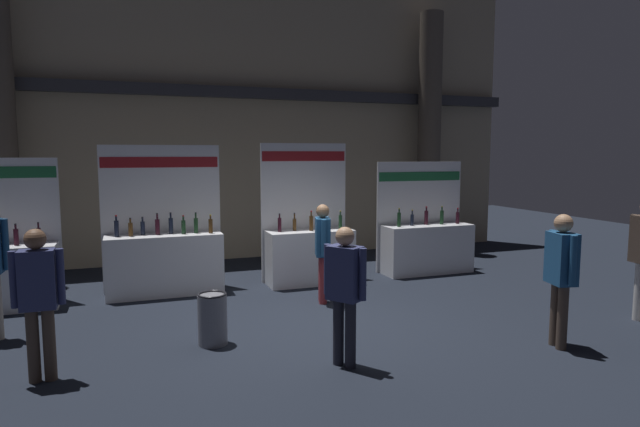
% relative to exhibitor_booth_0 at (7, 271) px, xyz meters
% --- Properties ---
extents(ground_plane, '(27.00, 27.00, 0.00)m').
position_rel_exhibitor_booth_0_xyz_m(ground_plane, '(4.17, -2.25, -0.59)').
color(ground_plane, black).
extents(hall_colonnade, '(13.50, 1.06, 6.72)m').
position_rel_exhibitor_booth_0_xyz_m(hall_colonnade, '(4.17, 2.80, 2.71)').
color(hall_colonnade, gray).
rests_on(hall_colonnade, ground_plane).
extents(exhibitor_booth_0, '(1.51, 0.66, 2.31)m').
position_rel_exhibitor_booth_0_xyz_m(exhibitor_booth_0, '(0.00, 0.00, 0.00)').
color(exhibitor_booth_0, white).
rests_on(exhibitor_booth_0, ground_plane).
extents(exhibitor_booth_1, '(1.99, 0.66, 2.52)m').
position_rel_exhibitor_booth_0_xyz_m(exhibitor_booth_1, '(2.33, 0.13, 0.04)').
color(exhibitor_booth_1, white).
rests_on(exhibitor_booth_1, ground_plane).
extents(exhibitor_booth_2, '(1.65, 0.66, 2.56)m').
position_rel_exhibitor_booth_0_xyz_m(exhibitor_booth_2, '(4.88, 0.01, 0.03)').
color(exhibitor_booth_2, white).
rests_on(exhibitor_booth_2, ground_plane).
extents(exhibitor_booth_3, '(1.91, 0.66, 2.21)m').
position_rel_exhibitor_booth_0_xyz_m(exhibitor_booth_3, '(7.37, 0.06, -0.02)').
color(exhibitor_booth_3, white).
rests_on(exhibitor_booth_3, ground_plane).
extents(trash_bin, '(0.36, 0.36, 0.65)m').
position_rel_exhibitor_booth_0_xyz_m(trash_bin, '(2.72, -2.62, -0.27)').
color(trash_bin, slate).
rests_on(trash_bin, ground_plane).
extents(visitor_0, '(0.32, 0.53, 1.65)m').
position_rel_exhibitor_booth_0_xyz_m(visitor_0, '(6.70, -4.16, 0.39)').
color(visitor_0, '#47382D').
rests_on(visitor_0, ground_plane).
extents(visitor_1, '(0.41, 0.46, 1.58)m').
position_rel_exhibitor_booth_0_xyz_m(visitor_1, '(4.00, -3.81, 0.34)').
color(visitor_1, '#23232D').
rests_on(visitor_1, ground_plane).
extents(visitor_3, '(0.51, 0.23, 1.61)m').
position_rel_exhibitor_booth_0_xyz_m(visitor_3, '(0.87, -3.10, 0.36)').
color(visitor_3, '#47382D').
rests_on(visitor_3, ground_plane).
extents(visitor_4, '(0.31, 0.53, 1.58)m').
position_rel_exhibitor_booth_0_xyz_m(visitor_4, '(4.66, -1.31, 0.34)').
color(visitor_4, maroon).
rests_on(visitor_4, ground_plane).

